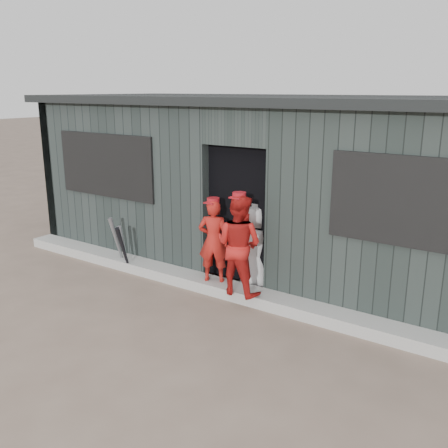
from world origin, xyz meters
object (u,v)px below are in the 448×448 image
Objects in this scene: bat_mid at (123,248)px; bat_right at (124,250)px; player_red_right at (239,245)px; dugout at (285,183)px; bat_left at (117,242)px; player_grey_back at (257,248)px; player_red_left at (214,241)px.

bat_right is at bearing -42.57° from bat_mid.
bat_mid is at bearing -2.08° from player_red_right.
player_red_right is 1.93m from dugout.
bat_right is 0.59× the size of player_red_right.
player_red_right is at bearing -80.13° from dugout.
player_grey_back is (2.22, 0.49, 0.19)m from bat_left.
bat_right is 2.71m from dugout.
player_red_left reaches higher than player_grey_back.
bat_right is at bearing 1.55° from player_red_right.
player_red_left is at bearing -18.58° from player_red_right.
player_grey_back is (-0.06, 0.55, -0.20)m from player_red_right.
bat_left is at bearing 177.13° from bat_mid.
player_red_right is (0.52, -0.17, 0.08)m from player_red_left.
bat_mid is 2.20m from player_red_right.
player_red_left is 0.14× the size of dugout.
bat_left is 0.64× the size of player_red_right.
bat_right is 1.55m from player_red_left.
bat_left is 1.19× the size of bat_mid.
player_red_left is at bearing 3.45° from bat_left.
player_grey_back is at bearing 17.92° from bat_right.
bat_left is 0.31m from bat_right.
player_red_right is 0.16× the size of dugout.
bat_mid is 0.20m from bat_right.
player_red_left is (1.49, 0.24, 0.34)m from bat_right.
player_red_right is 1.08× the size of player_grey_back.
bat_right is at bearing -15.05° from player_red_left.
dugout reaches higher than player_red_right.
bat_right is (0.14, -0.13, 0.02)m from bat_mid.
player_red_right is at bearing 2.20° from bat_right.
player_red_left is at bearing 9.30° from bat_right.
player_grey_back is (2.09, 0.50, 0.25)m from bat_mid.
bat_mid is 0.09× the size of dugout.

